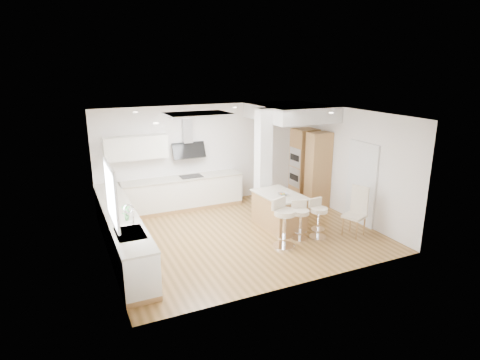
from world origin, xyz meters
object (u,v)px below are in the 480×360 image
peninsula (279,210)px  bar_stool_b (300,218)px  bar_stool_a (284,220)px  bar_stool_c (318,216)px  dining_chair (357,209)px

peninsula → bar_stool_b: size_ratio=1.57×
peninsula → bar_stool_a: (-0.51, -1.08, 0.19)m
bar_stool_b → peninsula: bearing=108.2°
bar_stool_b → bar_stool_c: 0.44m
peninsula → bar_stool_c: size_ratio=1.54×
peninsula → dining_chair: 1.84m
bar_stool_c → peninsula: bearing=109.3°
bar_stool_c → dining_chair: dining_chair is taller
bar_stool_b → bar_stool_c: bearing=4.4°
bar_stool_a → bar_stool_b: 0.58m
bar_stool_a → dining_chair: 1.90m
bar_stool_a → bar_stool_c: (0.97, 0.09, -0.09)m
bar_stool_a → bar_stool_b: bar_stool_a is taller
bar_stool_b → dining_chair: dining_chair is taller
bar_stool_b → bar_stool_c: size_ratio=0.98×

